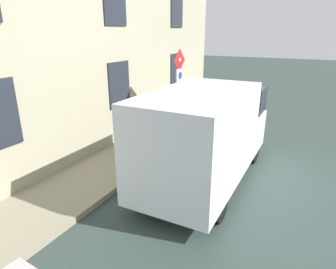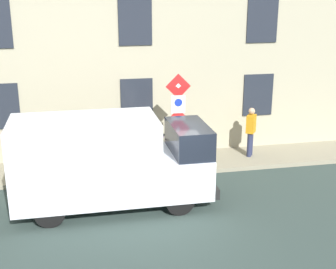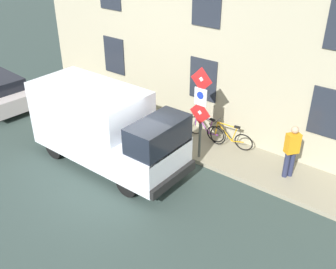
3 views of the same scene
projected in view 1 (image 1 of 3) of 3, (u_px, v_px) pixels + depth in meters
name	position (u px, v px, depth m)	size (l,w,h in m)	color
ground_plane	(245.00, 167.00, 8.66)	(80.00, 80.00, 0.00)	#303F3A
sidewalk_slab	(145.00, 145.00, 10.14)	(1.96, 17.99, 0.14)	gray
building_facade	(108.00, 48.00, 9.66)	(0.75, 15.99, 6.52)	#A8A186
sign_post_stacked	(179.00, 84.00, 10.02)	(0.15, 0.56, 3.00)	#474C47
delivery_van	(207.00, 133.00, 7.48)	(2.00, 5.33, 2.50)	white
bicycle_orange	(156.00, 120.00, 11.43)	(0.46, 1.71, 0.89)	black
bicycle_purple	(143.00, 127.00, 10.65)	(0.46, 1.72, 0.89)	black
pedestrian	(189.00, 96.00, 13.00)	(0.48, 0.44, 1.72)	#262B47
litter_bin	(138.00, 147.00, 8.54)	(0.44, 0.44, 0.90)	#2D5133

